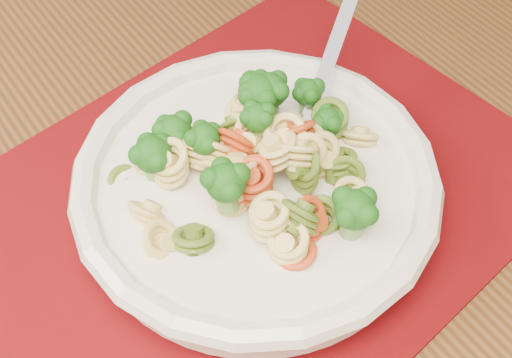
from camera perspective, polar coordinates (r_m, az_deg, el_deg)
dining_table at (r=0.69m, az=-8.05°, el=2.55°), size 1.65×1.13×0.70m
placemat at (r=0.55m, az=-0.30°, el=-1.54°), size 0.49×0.42×0.00m
pasta_bowl at (r=0.51m, az=-0.00°, el=-0.68°), size 0.27×0.27×0.05m
pasta_broccoli_heap at (r=0.50m, az=-0.00°, el=0.43°), size 0.22×0.22×0.06m
fork at (r=0.52m, az=3.46°, el=2.65°), size 0.16×0.13×0.08m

